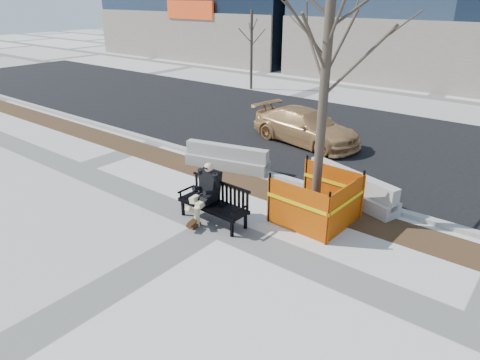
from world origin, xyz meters
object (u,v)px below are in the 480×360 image
object	(u,v)px
seated_man	(207,217)
sedan	(305,143)
jersey_barrier_left	(227,168)
tree_fence	(314,220)
jersey_barrier_right	(350,199)
bench	(213,221)

from	to	relation	value
seated_man	sedan	bearing A→B (deg)	101.14
sedan	jersey_barrier_left	bearing A→B (deg)	179.48
tree_fence	sedan	bearing A→B (deg)	122.59
sedan	jersey_barrier_right	distance (m)	5.13
seated_man	tree_fence	xyz separation A→B (m)	(2.26, 1.63, 0.00)
tree_fence	jersey_barrier_right	bearing A→B (deg)	83.26
sedan	bench	bearing A→B (deg)	-159.64
sedan	jersey_barrier_right	world-z (taller)	sedan
bench	seated_man	bearing A→B (deg)	168.76
jersey_barrier_left	jersey_barrier_right	bearing A→B (deg)	-9.16
seated_man	tree_fence	size ratio (longest dim) A/B	0.23
tree_fence	jersey_barrier_right	xyz separation A→B (m)	(0.20, 1.69, 0.00)
bench	seated_man	size ratio (longest dim) A/B	1.30
bench	sedan	distance (m)	7.17
tree_fence	sedan	world-z (taller)	tree_fence
jersey_barrier_right	bench	bearing A→B (deg)	-105.06
tree_fence	jersey_barrier_right	distance (m)	1.71
jersey_barrier_left	jersey_barrier_right	size ratio (longest dim) A/B	0.97
bench	sedan	world-z (taller)	sedan
seated_man	jersey_barrier_left	size ratio (longest dim) A/B	0.52
tree_fence	jersey_barrier_right	world-z (taller)	tree_fence
bench	jersey_barrier_left	xyz separation A→B (m)	(-2.08, 3.04, 0.00)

